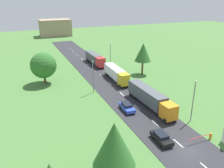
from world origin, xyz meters
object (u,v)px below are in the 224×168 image
object	(u,v)px
truck_lead	(150,97)
car_second	(127,107)
barrier_gate	(207,136)
truck_second	(116,73)
tree_oak	(43,65)
person_second	(224,136)
lamppost_lead	(193,99)
truck_third	(95,58)
lamppost_third	(110,53)
tree_pine	(114,145)
car_lead	(161,137)
lamppost_second	(93,75)
tree_elm	(143,52)
distant_building	(55,28)

from	to	relation	value
truck_lead	car_second	distance (m)	5.31
barrier_gate	truck_second	bearing A→B (deg)	94.24
tree_oak	car_second	bearing A→B (deg)	-59.53
truck_second	tree_oak	xyz separation A→B (m)	(-18.18, 5.36, 2.90)
person_second	lamppost_lead	world-z (taller)	lamppost_lead
truck_third	lamppost_third	size ratio (longest dim) A/B	1.59
tree_pine	car_lead	bearing A→B (deg)	28.70
lamppost_third	tree_pine	world-z (taller)	tree_pine
car_lead	tree_pine	distance (m)	13.41
car_second	lamppost_second	size ratio (longest dim) A/B	0.58
truck_lead	truck_third	size ratio (longest dim) A/B	1.19
tree_pine	tree_elm	size ratio (longest dim) A/B	0.99
lamppost_lead	distant_building	distance (m)	105.43
car_lead	lamppost_third	xyz separation A→B (m)	(8.37, 41.85, 3.60)
lamppost_third	tree_pine	distance (m)	51.44
truck_second	truck_third	world-z (taller)	truck_third
car_second	tree_elm	distance (m)	24.54
person_second	tree_pine	distance (m)	21.19
person_second	tree_oak	world-z (taller)	tree_oak
truck_lead	distant_building	distance (m)	97.26
person_second	lamppost_lead	xyz separation A→B (m)	(-0.82, 6.99, 3.68)
tree_elm	car_second	bearing A→B (deg)	-126.98
truck_lead	tree_pine	distance (m)	23.69
tree_elm	person_second	bearing A→B (deg)	-97.34
truck_second	barrier_gate	world-z (taller)	truck_second
car_second	person_second	world-z (taller)	person_second
truck_third	tree_pine	bearing A→B (deg)	-106.42
truck_second	barrier_gate	size ratio (longest dim) A/B	2.67
truck_lead	tree_oak	bearing A→B (deg)	128.88
tree_elm	lamppost_lead	bearing A→B (deg)	-100.84
truck_third	lamppost_third	distance (m)	6.13
car_lead	tree_oak	xyz separation A→B (m)	(-13.44, 34.14, 4.12)
person_second	lamppost_lead	size ratio (longest dim) A/B	0.20
car_second	lamppost_third	world-z (taller)	lamppost_third
car_second	lamppost_second	bearing A→B (deg)	106.26
tree_oak	distant_building	bearing A→B (deg)	77.85
truck_lead	tree_oak	distance (m)	29.22
lamppost_second	tree_oak	bearing A→B (deg)	131.96
tree_oak	tree_elm	xyz separation A→B (m)	(27.49, -3.23, 1.58)
lamppost_second	tree_elm	distance (m)	19.40
truck_second	tree_elm	size ratio (longest dim) A/B	1.35
barrier_gate	lamppost_third	world-z (taller)	lamppost_third
truck_lead	truck_second	xyz separation A→B (m)	(-0.08, 17.28, -0.10)
car_second	lamppost_lead	distance (m)	12.91
truck_lead	car_lead	xyz separation A→B (m)	(-4.82, -11.50, -1.32)
truck_lead	tree_elm	size ratio (longest dim) A/B	1.63
truck_third	car_second	distance (m)	34.56
truck_third	distant_building	world-z (taller)	distant_building
person_second	tree_elm	bearing A→B (deg)	82.66
person_second	distant_building	distance (m)	112.52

